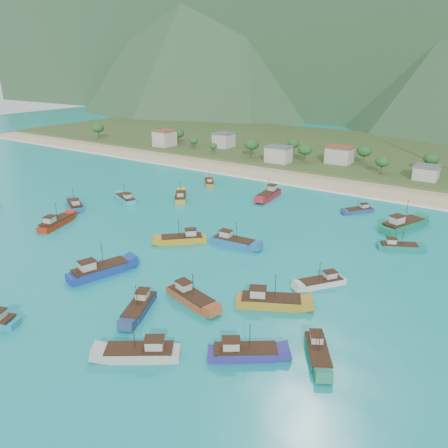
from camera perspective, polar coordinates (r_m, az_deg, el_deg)
The scene contains 25 objects.
ground at distance 90.22m, azimuth -3.35°, elevation -5.82°, with size 600.00×600.00×0.00m, color #0D958B.
beach at distance 156.59m, azimuth 14.37°, elevation 5.04°, with size 400.00×18.00×1.20m, color beige.
land at distance 213.80m, azimuth 20.10°, elevation 8.46°, with size 400.00×110.00×2.40m, color #385123.
surf_line at distance 147.95m, azimuth 13.10°, elevation 4.27°, with size 400.00×2.50×0.08m, color white.
village at distance 173.96m, azimuth 21.05°, elevation 7.42°, with size 211.06×26.91×7.13m.
vegetation at distance 180.02m, azimuth 14.81°, elevation 8.66°, with size 279.37×25.65×8.33m.
boat_2 at distance 120.48m, azimuth -21.12°, elevation 0.10°, with size 6.60×11.61×6.58m.
boat_3 at distance 135.04m, azimuth -5.69°, elevation 3.48°, with size 8.68×10.04×6.09m.
boat_4 at distance 77.11m, azimuth 5.97°, elevation -10.09°, with size 11.64×8.16×6.71m.
boat_5 at distance 66.05m, azimuth -10.76°, elevation -16.27°, with size 10.64×8.72×6.35m.
boat_6 at distance 66.77m, azimuth 12.12°, elevation -16.11°, with size 7.05×9.28×5.43m.
boat_7 at distance 118.99m, azimuth 22.25°, elevation -0.18°, with size 8.86×14.02×7.99m.
boat_8 at distance 136.89m, azimuth 5.88°, elevation 3.79°, with size 4.53×12.21×7.06m.
boat_10 at distance 90.47m, azimuth -15.98°, elevation -5.92°, with size 7.06×12.67×7.18m.
boat_13 at distance 100.96m, azimuth 1.21°, elevation -2.36°, with size 10.88×3.98×6.30m.
boat_14 at distance 78.30m, azimuth -4.39°, elevation -9.59°, with size 11.05×5.76×6.27m.
boat_16 at distance 65.19m, azimuth 2.62°, elevation -16.51°, with size 9.97×8.30×5.98m.
boat_19 at distance 128.68m, azimuth 17.23°, elevation 1.68°, with size 7.04×8.04×4.90m.
boat_20 at distance 102.85m, azimuth -5.42°, elevation -2.01°, with size 9.85×9.50×6.24m.
boat_21 at distance 106.36m, azimuth 21.78°, elevation -2.80°, with size 8.99×6.30×5.18m.
boat_22 at distance 85.36m, azimuth 12.67°, elevation -7.50°, with size 7.57×8.88×5.36m.
boat_23 at distance 151.87m, azimuth -1.93°, elevation 5.43°, with size 7.62×8.60×5.26m.
boat_25 at distance 136.14m, azimuth -12.73°, elevation 3.19°, with size 10.18×6.62×5.81m.
boat_26 at distance 76.75m, azimuth -11.01°, elevation -10.69°, with size 6.60×10.23×5.84m.
boat_27 at distance 133.75m, azimuth -18.89°, elevation 2.29°, with size 10.57×7.71×6.13m.
Camera 1 is at (49.32, -64.18, 39.85)m, focal length 35.00 mm.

